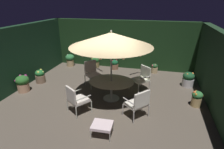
{
  "coord_description": "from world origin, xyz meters",
  "views": [
    {
      "loc": [
        1.78,
        -5.98,
        3.46
      ],
      "look_at": [
        0.24,
        0.08,
        0.93
      ],
      "focal_mm": 29.84,
      "sensor_mm": 36.0,
      "label": 1
    }
  ],
  "objects_px": {
    "potted_plant_left_far": "(154,68)",
    "patio_chair_east": "(138,102)",
    "potted_plant_front_corner": "(188,79)",
    "potted_plant_left_near": "(70,60)",
    "patio_chair_north": "(92,72)",
    "potted_plant_right_far": "(23,83)",
    "patio_dining_table": "(111,84)",
    "potted_plant_right_near": "(115,64)",
    "patio_umbrella": "(111,40)",
    "patio_chair_southeast": "(142,77)",
    "potted_plant_back_right": "(40,76)",
    "potted_plant_back_left": "(95,62)",
    "ottoman_footrest": "(102,126)",
    "potted_plant_back_center": "(197,98)",
    "patio_chair_northeast": "(76,98)"
  },
  "relations": [
    {
      "from": "potted_plant_front_corner",
      "to": "potted_plant_left_far",
      "type": "bearing_deg",
      "value": 138.11
    },
    {
      "from": "potted_plant_left_far",
      "to": "potted_plant_left_near",
      "type": "distance_m",
      "value": 4.6
    },
    {
      "from": "potted_plant_left_far",
      "to": "potted_plant_back_right",
      "type": "xyz_separation_m",
      "value": [
        -4.89,
        -2.47,
        0.05
      ]
    },
    {
      "from": "potted_plant_right_far",
      "to": "patio_chair_north",
      "type": "bearing_deg",
      "value": 26.69
    },
    {
      "from": "patio_chair_east",
      "to": "potted_plant_back_center",
      "type": "xyz_separation_m",
      "value": [
        1.88,
        1.19,
        -0.24
      ]
    },
    {
      "from": "potted_plant_front_corner",
      "to": "potted_plant_back_left",
      "type": "distance_m",
      "value": 4.82
    },
    {
      "from": "patio_dining_table",
      "to": "patio_chair_southeast",
      "type": "xyz_separation_m",
      "value": [
        1.01,
        1.07,
        -0.05
      ]
    },
    {
      "from": "patio_dining_table",
      "to": "patio_chair_southeast",
      "type": "distance_m",
      "value": 1.47
    },
    {
      "from": "patio_chair_north",
      "to": "patio_chair_east",
      "type": "bearing_deg",
      "value": -41.65
    },
    {
      "from": "patio_umbrella",
      "to": "potted_plant_back_right",
      "type": "bearing_deg",
      "value": 169.1
    },
    {
      "from": "patio_chair_north",
      "to": "potted_plant_back_left",
      "type": "distance_m",
      "value": 2.35
    },
    {
      "from": "ottoman_footrest",
      "to": "potted_plant_right_far",
      "type": "distance_m",
      "value": 4.24
    },
    {
      "from": "patio_umbrella",
      "to": "potted_plant_back_left",
      "type": "height_order",
      "value": "patio_umbrella"
    },
    {
      "from": "patio_dining_table",
      "to": "potted_plant_right_far",
      "type": "distance_m",
      "value": 3.61
    },
    {
      "from": "potted_plant_back_right",
      "to": "patio_chair_southeast",
      "type": "bearing_deg",
      "value": 5.25
    },
    {
      "from": "potted_plant_left_near",
      "to": "patio_chair_southeast",
      "type": "bearing_deg",
      "value": -25.42
    },
    {
      "from": "ottoman_footrest",
      "to": "potted_plant_left_near",
      "type": "bearing_deg",
      "value": 123.96
    },
    {
      "from": "patio_chair_north",
      "to": "potted_plant_right_far",
      "type": "height_order",
      "value": "patio_chair_north"
    },
    {
      "from": "patio_chair_east",
      "to": "potted_plant_right_far",
      "type": "height_order",
      "value": "patio_chair_east"
    },
    {
      "from": "patio_dining_table",
      "to": "potted_plant_right_near",
      "type": "xyz_separation_m",
      "value": [
        -0.63,
        3.17,
        -0.35
      ]
    },
    {
      "from": "potted_plant_back_left",
      "to": "potted_plant_right_near",
      "type": "relative_size",
      "value": 1.13
    },
    {
      "from": "potted_plant_left_far",
      "to": "patio_chair_southeast",
      "type": "bearing_deg",
      "value": -102.06
    },
    {
      "from": "potted_plant_left_far",
      "to": "patio_chair_east",
      "type": "bearing_deg",
      "value": -94.81
    },
    {
      "from": "patio_chair_north",
      "to": "potted_plant_left_near",
      "type": "relative_size",
      "value": 1.6
    },
    {
      "from": "patio_chair_east",
      "to": "potted_plant_left_near",
      "type": "bearing_deg",
      "value": 136.67
    },
    {
      "from": "patio_dining_table",
      "to": "potted_plant_left_far",
      "type": "bearing_deg",
      "value": 65.2
    },
    {
      "from": "patio_chair_east",
      "to": "patio_chair_northeast",
      "type": "bearing_deg",
      "value": -173.22
    },
    {
      "from": "patio_umbrella",
      "to": "potted_plant_left_near",
      "type": "bearing_deg",
      "value": 135.94
    },
    {
      "from": "potted_plant_back_right",
      "to": "patio_chair_north",
      "type": "bearing_deg",
      "value": 7.85
    },
    {
      "from": "potted_plant_back_center",
      "to": "patio_chair_north",
      "type": "bearing_deg",
      "value": 169.39
    },
    {
      "from": "potted_plant_front_corner",
      "to": "potted_plant_right_far",
      "type": "relative_size",
      "value": 0.95
    },
    {
      "from": "patio_chair_northeast",
      "to": "potted_plant_back_right",
      "type": "relative_size",
      "value": 1.62
    },
    {
      "from": "patio_umbrella",
      "to": "patio_chair_southeast",
      "type": "distance_m",
      "value": 2.23
    },
    {
      "from": "ottoman_footrest",
      "to": "potted_plant_front_corner",
      "type": "distance_m",
      "value": 4.67
    },
    {
      "from": "ottoman_footrest",
      "to": "potted_plant_back_right",
      "type": "distance_m",
      "value": 4.58
    },
    {
      "from": "patio_chair_north",
      "to": "potted_plant_left_near",
      "type": "height_order",
      "value": "patio_chair_north"
    },
    {
      "from": "potted_plant_back_center",
      "to": "potted_plant_front_corner",
      "type": "bearing_deg",
      "value": 93.45
    },
    {
      "from": "patio_chair_east",
      "to": "potted_plant_back_right",
      "type": "distance_m",
      "value": 4.83
    },
    {
      "from": "potted_plant_front_corner",
      "to": "potted_plant_left_near",
      "type": "bearing_deg",
      "value": 168.67
    },
    {
      "from": "patio_chair_southeast",
      "to": "potted_plant_back_left",
      "type": "distance_m",
      "value": 3.49
    },
    {
      "from": "ottoman_footrest",
      "to": "potted_plant_right_near",
      "type": "bearing_deg",
      "value": 99.85
    },
    {
      "from": "potted_plant_back_center",
      "to": "ottoman_footrest",
      "type": "bearing_deg",
      "value": -140.34
    },
    {
      "from": "potted_plant_front_corner",
      "to": "potted_plant_left_near",
      "type": "distance_m",
      "value": 6.16
    },
    {
      "from": "patio_umbrella",
      "to": "ottoman_footrest",
      "type": "xyz_separation_m",
      "value": [
        0.27,
        -2.03,
        -1.91
      ]
    },
    {
      "from": "patio_umbrella",
      "to": "potted_plant_front_corner",
      "type": "distance_m",
      "value": 3.91
    },
    {
      "from": "patio_umbrella",
      "to": "potted_plant_back_right",
      "type": "distance_m",
      "value": 4.0
    },
    {
      "from": "patio_dining_table",
      "to": "patio_chair_north",
      "type": "bearing_deg",
      "value": 137.86
    },
    {
      "from": "patio_umbrella",
      "to": "potted_plant_left_far",
      "type": "distance_m",
      "value": 3.98
    },
    {
      "from": "ottoman_footrest",
      "to": "potted_plant_left_far",
      "type": "bearing_deg",
      "value": 77.14
    },
    {
      "from": "patio_chair_north",
      "to": "ottoman_footrest",
      "type": "height_order",
      "value": "patio_chair_north"
    }
  ]
}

